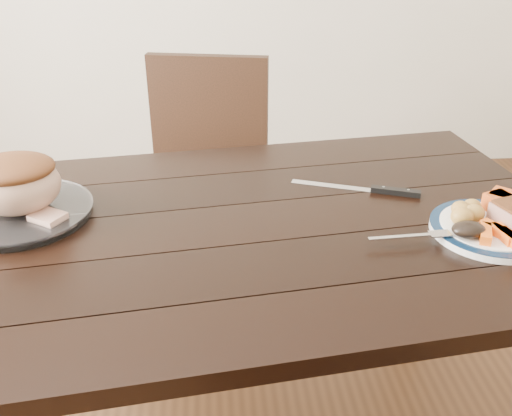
{
  "coord_description": "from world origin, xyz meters",
  "views": [
    {
      "loc": [
        -0.01,
        -1.1,
        1.38
      ],
      "look_at": [
        0.08,
        -0.02,
        0.8
      ],
      "focal_mm": 40.0,
      "sensor_mm": 36.0,
      "label": 1
    }
  ],
  "objects": [
    {
      "name": "roasted_potatoes",
      "position": [
        0.54,
        -0.05,
        0.79
      ],
      "size": [
        0.09,
        0.09,
        0.04
      ],
      "color": "gold",
      "rests_on": "dinner_plate"
    },
    {
      "name": "plate_rim",
      "position": [
        0.58,
        -0.08,
        0.77
      ],
      "size": [
        0.25,
        0.25,
        0.02
      ],
      "primitive_type": "torus",
      "color": "#0B1E38",
      "rests_on": "dinner_plate"
    },
    {
      "name": "pumpkin_wedges",
      "position": [
        0.63,
        -0.01,
        0.79
      ],
      "size": [
        0.08,
        0.08,
        0.04
      ],
      "color": "#ED561A",
      "rests_on": "dinner_plate"
    },
    {
      "name": "dining_table",
      "position": [
        0.0,
        0.0,
        0.66
      ],
      "size": [
        1.7,
        1.09,
        0.75
      ],
      "rotation": [
        0.0,
        0.0,
        0.12
      ],
      "color": "black",
      "rests_on": "ground"
    },
    {
      "name": "dark_mushroom",
      "position": [
        0.51,
        -0.12,
        0.79
      ],
      "size": [
        0.07,
        0.05,
        0.03
      ],
      "primitive_type": "ellipsoid",
      "color": "black",
      "rests_on": "dinner_plate"
    },
    {
      "name": "chair_far",
      "position": [
        -0.04,
        0.74,
        0.52
      ],
      "size": [
        0.5,
        0.5,
        0.93
      ],
      "rotation": [
        0.0,
        0.0,
        2.95
      ],
      "color": "black",
      "rests_on": "ground"
    },
    {
      "name": "cut_slice",
      "position": [
        -0.37,
        0.02,
        0.78
      ],
      "size": [
        0.09,
        0.08,
        0.02
      ],
      "primitive_type": "cube",
      "rotation": [
        0.0,
        0.0,
        -0.57
      ],
      "color": "tan",
      "rests_on": "serving_platter"
    },
    {
      "name": "serving_platter",
      "position": [
        -0.45,
        0.07,
        0.76
      ],
      "size": [
        0.31,
        0.31,
        0.02
      ],
      "primitive_type": "cylinder",
      "color": "white",
      "rests_on": "dining_table"
    },
    {
      "name": "carving_knife",
      "position": [
        0.4,
        0.13,
        0.76
      ],
      "size": [
        0.31,
        0.13,
        0.01
      ],
      "rotation": [
        0.0,
        0.0,
        -0.35
      ],
      "color": "silver",
      "rests_on": "dining_table"
    },
    {
      "name": "roast_joint",
      "position": [
        -0.45,
        0.07,
        0.83
      ],
      "size": [
        0.2,
        0.17,
        0.13
      ],
      "primitive_type": "ellipsoid",
      "color": "tan",
      "rests_on": "serving_platter"
    },
    {
      "name": "carrot_batons",
      "position": [
        0.57,
        -0.14,
        0.78
      ],
      "size": [
        0.08,
        0.11,
        0.02
      ],
      "color": "orange",
      "rests_on": "dinner_plate"
    },
    {
      "name": "dinner_plate",
      "position": [
        0.58,
        -0.08,
        0.76
      ],
      "size": [
        0.25,
        0.25,
        0.02
      ],
      "primitive_type": "cylinder",
      "color": "white",
      "rests_on": "dining_table"
    },
    {
      "name": "fork",
      "position": [
        0.41,
        -0.12,
        0.77
      ],
      "size": [
        0.18,
        0.03,
        0.0
      ],
      "rotation": [
        0.0,
        0.0,
        0.06
      ],
      "color": "silver",
      "rests_on": "dinner_plate"
    }
  ]
}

